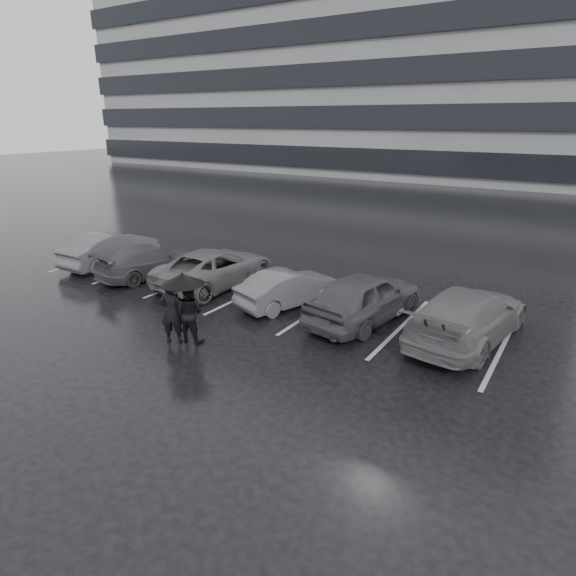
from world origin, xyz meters
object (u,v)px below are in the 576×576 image
at_px(car_west_a, 289,288).
at_px(pedestrian_left, 172,312).
at_px(car_west_b, 215,267).
at_px(car_east, 468,315).
at_px(car_west_c, 149,261).
at_px(pedestrian_right, 189,313).
at_px(car_main, 364,297).
at_px(car_west_d, 110,248).

xyz_separation_m(car_west_a, pedestrian_left, (-1.17, -4.10, 0.29)).
relative_size(car_west_b, car_east, 0.97).
relative_size(car_west_c, pedestrian_right, 2.48).
relative_size(car_east, pedestrian_right, 2.99).
distance_m(car_west_a, car_west_c, 6.32).
bearing_deg(car_west_a, pedestrian_right, 95.99).
bearing_deg(car_west_b, car_west_c, 12.03).
xyz_separation_m(car_west_a, car_east, (5.62, 0.47, 0.14)).
bearing_deg(car_east, pedestrian_left, 41.57).
distance_m(car_west_a, pedestrian_left, 4.27).
distance_m(car_main, car_west_a, 2.65).
distance_m(car_east, pedestrian_right, 7.72).
xyz_separation_m(car_west_c, pedestrian_left, (5.14, -3.80, 0.28)).
relative_size(car_west_a, pedestrian_right, 2.15).
bearing_deg(car_west_c, car_west_a, -168.66).
bearing_deg(pedestrian_right, car_west_a, -112.37).
bearing_deg(car_west_d, car_west_b, -178.74).
distance_m(car_main, pedestrian_right, 5.25).
xyz_separation_m(car_main, car_west_d, (-11.52, -0.28, -0.06)).
xyz_separation_m(car_west_a, pedestrian_right, (-0.81, -3.79, 0.25)).
bearing_deg(car_west_a, car_west_d, 18.84).
xyz_separation_m(car_west_b, pedestrian_left, (2.21, -4.34, 0.20)).
xyz_separation_m(car_west_c, pedestrian_right, (5.50, -3.49, 0.24)).
distance_m(car_main, car_east, 3.00).
bearing_deg(pedestrian_right, car_west_b, -67.74).
height_order(car_west_b, pedestrian_left, pedestrian_left).
relative_size(car_main, car_west_b, 0.91).
xyz_separation_m(car_west_c, car_west_d, (-2.57, 0.18, 0.09)).
height_order(car_main, car_west_d, car_main).
distance_m(car_east, pedestrian_left, 8.19).
relative_size(car_main, car_east, 0.89).
bearing_deg(car_west_b, car_east, -176.97).
height_order(car_west_c, pedestrian_right, pedestrian_right).
bearing_deg(car_west_a, pedestrian_left, 92.13).
distance_m(car_west_c, car_west_d, 2.57).
xyz_separation_m(car_main, car_east, (2.98, 0.31, -0.03)).
bearing_deg(car_main, car_east, -165.75).
distance_m(car_west_c, pedestrian_right, 6.52).
bearing_deg(car_east, car_main, 13.54).
bearing_deg(car_west_a, car_main, -158.37).
height_order(car_main, car_east, car_main).
bearing_deg(car_west_d, car_main, 178.91).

